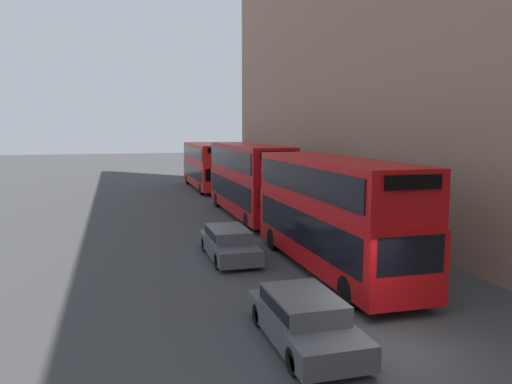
{
  "coord_description": "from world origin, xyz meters",
  "views": [
    {
      "loc": [
        -6.34,
        -10.65,
        5.54
      ],
      "look_at": [
        0.48,
        13.42,
        2.29
      ],
      "focal_mm": 35.0,
      "sensor_mm": 36.0,
      "label": 1
    }
  ],
  "objects_px": {
    "car_dark_sedan": "(304,317)",
    "bus_leading": "(332,209)",
    "bus_third_in_queue": "(206,164)",
    "bus_second_in_queue": "(248,177)",
    "car_hatchback": "(229,242)"
  },
  "relations": [
    {
      "from": "bus_second_in_queue",
      "to": "car_dark_sedan",
      "type": "relative_size",
      "value": 2.55
    },
    {
      "from": "bus_third_in_queue",
      "to": "bus_second_in_queue",
      "type": "bearing_deg",
      "value": -90.0
    },
    {
      "from": "car_dark_sedan",
      "to": "bus_third_in_queue",
      "type": "bearing_deg",
      "value": 84.14
    },
    {
      "from": "bus_third_in_queue",
      "to": "car_dark_sedan",
      "type": "distance_m",
      "value": 33.33
    },
    {
      "from": "bus_leading",
      "to": "car_hatchback",
      "type": "xyz_separation_m",
      "value": [
        -3.4,
        2.96,
        -1.73
      ]
    },
    {
      "from": "bus_leading",
      "to": "car_hatchback",
      "type": "height_order",
      "value": "bus_leading"
    },
    {
      "from": "bus_third_in_queue",
      "to": "car_hatchback",
      "type": "distance_m",
      "value": 24.58
    },
    {
      "from": "bus_leading",
      "to": "car_dark_sedan",
      "type": "xyz_separation_m",
      "value": [
        -3.4,
        -5.87,
        -1.73
      ]
    },
    {
      "from": "bus_second_in_queue",
      "to": "car_dark_sedan",
      "type": "bearing_deg",
      "value": -100.54
    },
    {
      "from": "car_dark_sedan",
      "to": "bus_leading",
      "type": "bearing_deg",
      "value": 59.92
    },
    {
      "from": "bus_leading",
      "to": "bus_third_in_queue",
      "type": "relative_size",
      "value": 0.95
    },
    {
      "from": "bus_leading",
      "to": "bus_third_in_queue",
      "type": "height_order",
      "value": "bus_leading"
    },
    {
      "from": "bus_leading",
      "to": "bus_third_in_queue",
      "type": "bearing_deg",
      "value": 90.0
    },
    {
      "from": "bus_leading",
      "to": "bus_third_in_queue",
      "type": "distance_m",
      "value": 27.25
    },
    {
      "from": "bus_leading",
      "to": "bus_second_in_queue",
      "type": "xyz_separation_m",
      "value": [
        0.0,
        12.41,
        0.06
      ]
    }
  ]
}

